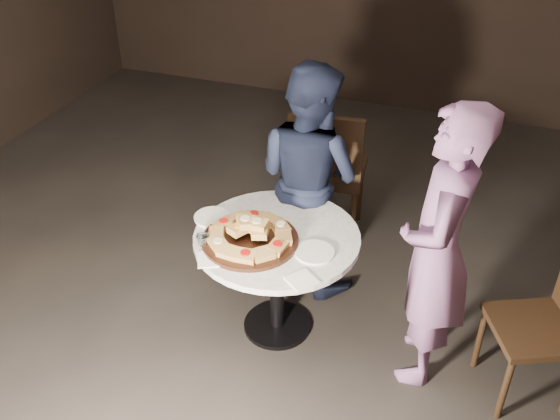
% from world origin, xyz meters
% --- Properties ---
extents(floor, '(7.00, 7.00, 0.00)m').
position_xyz_m(floor, '(0.00, 0.00, 0.00)').
color(floor, black).
rests_on(floor, ground).
extents(table, '(0.93, 0.93, 0.68)m').
position_xyz_m(table, '(0.11, 0.15, 0.55)').
color(table, black).
rests_on(table, ground).
extents(serving_board, '(0.60, 0.60, 0.02)m').
position_xyz_m(serving_board, '(-0.01, 0.04, 0.69)').
color(serving_board, black).
rests_on(serving_board, table).
extents(focaccia_pile, '(0.46, 0.45, 0.12)m').
position_xyz_m(focaccia_pile, '(-0.01, 0.05, 0.73)').
color(focaccia_pile, '#B18544').
rests_on(focaccia_pile, serving_board).
extents(plate_left, '(0.25, 0.25, 0.01)m').
position_xyz_m(plate_left, '(-0.29, 0.18, 0.68)').
color(plate_left, white).
rests_on(plate_left, table).
extents(plate_right, '(0.24, 0.24, 0.01)m').
position_xyz_m(plate_right, '(0.34, 0.06, 0.68)').
color(plate_right, white).
rests_on(plate_right, table).
extents(water_glass, '(0.09, 0.09, 0.06)m').
position_xyz_m(water_glass, '(-0.23, -0.07, 0.71)').
color(water_glass, silver).
rests_on(water_glass, table).
extents(napkin_near, '(0.18, 0.18, 0.01)m').
position_xyz_m(napkin_near, '(-0.14, -0.16, 0.68)').
color(napkin_near, white).
rests_on(napkin_near, table).
extents(napkin_far, '(0.18, 0.18, 0.01)m').
position_xyz_m(napkin_far, '(0.35, -0.17, 0.68)').
color(napkin_far, white).
rests_on(napkin_far, table).
extents(chair_far, '(0.53, 0.55, 1.02)m').
position_xyz_m(chair_far, '(0.12, 1.08, 0.59)').
color(chair_far, black).
rests_on(chair_far, ground).
extents(chair_right, '(0.55, 0.54, 0.86)m').
position_xyz_m(chair_right, '(1.55, 0.18, 0.50)').
color(chair_right, black).
rests_on(chair_right, ground).
extents(diner_navy, '(0.87, 0.80, 1.45)m').
position_xyz_m(diner_navy, '(0.11, 0.70, 0.73)').
color(diner_navy, '#141B32').
rests_on(diner_navy, ground).
extents(diner_teal, '(0.40, 0.59, 1.57)m').
position_xyz_m(diner_teal, '(0.94, 0.14, 0.79)').
color(diner_teal, slate).
rests_on(diner_teal, ground).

